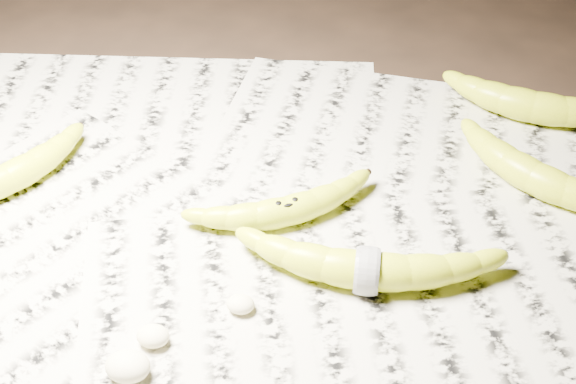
% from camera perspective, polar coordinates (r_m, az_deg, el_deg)
% --- Properties ---
extents(ground, '(3.00, 3.00, 0.00)m').
position_cam_1_polar(ground, '(0.81, -2.44, -4.32)').
color(ground, black).
rests_on(ground, ground).
extents(newspaper_patch, '(0.90, 0.70, 0.01)m').
position_cam_1_polar(newspaper_patch, '(0.82, -2.64, -3.05)').
color(newspaper_patch, beige).
rests_on(newspaper_patch, ground).
extents(banana_left_b, '(0.16, 0.18, 0.04)m').
position_cam_1_polar(banana_left_b, '(0.91, -19.33, 1.12)').
color(banana_left_b, yellow).
rests_on(banana_left_b, newspaper_patch).
extents(banana_center, '(0.18, 0.13, 0.03)m').
position_cam_1_polar(banana_center, '(0.82, -0.14, -1.16)').
color(banana_center, yellow).
rests_on(banana_center, newspaper_patch).
extents(banana_taped, '(0.23, 0.07, 0.04)m').
position_cam_1_polar(banana_taped, '(0.76, 5.65, -5.40)').
color(banana_taped, yellow).
rests_on(banana_taped, newspaper_patch).
extents(banana_upper_a, '(0.19, 0.16, 0.04)m').
position_cam_1_polar(banana_upper_a, '(0.90, 17.19, 1.19)').
color(banana_upper_a, yellow).
rests_on(banana_upper_a, newspaper_patch).
extents(banana_upper_b, '(0.20, 0.10, 0.04)m').
position_cam_1_polar(banana_upper_b, '(1.01, 17.10, 5.99)').
color(banana_upper_b, yellow).
rests_on(banana_upper_b, newspaper_patch).
extents(measuring_tape, '(0.01, 0.05, 0.05)m').
position_cam_1_polar(measuring_tape, '(0.76, 5.65, -5.40)').
color(measuring_tape, white).
rests_on(measuring_tape, newspaper_patch).
extents(flesh_chunk_a, '(0.04, 0.03, 0.02)m').
position_cam_1_polar(flesh_chunk_a, '(0.71, -11.37, -11.87)').
color(flesh_chunk_a, '#F7EBBF').
rests_on(flesh_chunk_a, newspaper_patch).
extents(flesh_chunk_b, '(0.03, 0.02, 0.02)m').
position_cam_1_polar(flesh_chunk_b, '(0.73, -9.62, -9.87)').
color(flesh_chunk_b, '#F7EBBF').
rests_on(flesh_chunk_b, newspaper_patch).
extents(flesh_chunk_c, '(0.03, 0.02, 0.02)m').
position_cam_1_polar(flesh_chunk_c, '(0.75, -3.41, -7.77)').
color(flesh_chunk_c, '#F7EBBF').
rests_on(flesh_chunk_c, newspaper_patch).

